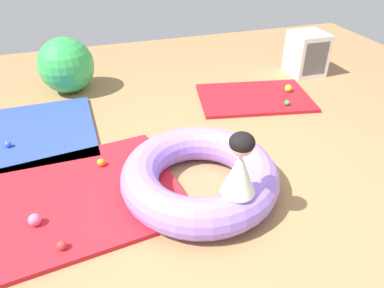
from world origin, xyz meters
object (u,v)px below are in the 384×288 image
(play_ball_green, at_px, (287,103))
(exercise_ball_large, at_px, (66,65))
(play_ball_yellow, at_px, (288,88))
(storage_cube, at_px, (308,54))
(inflatable_cushion, at_px, (200,176))
(play_ball_orange, at_px, (101,162))
(play_ball_pink, at_px, (35,220))
(play_ball_blue, at_px, (8,144))
(play_ball_red, at_px, (62,245))
(child_in_white, at_px, (240,165))

(play_ball_green, relative_size, exercise_ball_large, 0.09)
(play_ball_yellow, height_order, storage_cube, storage_cube)
(inflatable_cushion, xyz_separation_m, play_ball_orange, (-0.73, 0.54, -0.08))
(play_ball_yellow, height_order, play_ball_pink, play_ball_pink)
(play_ball_green, xyz_separation_m, exercise_ball_large, (-2.33, 1.25, 0.26))
(play_ball_blue, bearing_deg, storage_cube, 11.91)
(play_ball_red, distance_m, storage_cube, 3.94)
(storage_cube, bearing_deg, child_in_white, -131.50)
(child_in_white, relative_size, play_ball_green, 7.81)
(play_ball_green, distance_m, play_ball_red, 2.85)
(child_in_white, relative_size, play_ball_blue, 7.79)
(exercise_ball_large, relative_size, storage_cube, 1.19)
(inflatable_cushion, xyz_separation_m, play_ball_red, (-1.08, -0.33, -0.08))
(child_in_white, distance_m, play_ball_pink, 1.50)
(play_ball_blue, xyz_separation_m, storage_cube, (3.71, 0.78, 0.21))
(play_ball_blue, xyz_separation_m, play_ball_yellow, (3.15, 0.27, 0.01))
(play_ball_blue, relative_size, play_ball_red, 0.93)
(play_ball_yellow, bearing_deg, play_ball_green, -122.29)
(child_in_white, relative_size, play_ball_pink, 5.18)
(play_ball_blue, bearing_deg, play_ball_pink, -76.30)
(play_ball_green, bearing_deg, inflatable_cushion, -143.19)
(play_ball_green, height_order, play_ball_orange, play_ball_orange)
(play_ball_red, relative_size, exercise_ball_large, 0.10)
(play_ball_pink, bearing_deg, play_ball_green, 22.34)
(child_in_white, height_order, storage_cube, child_in_white)
(inflatable_cushion, distance_m, play_ball_red, 1.13)
(play_ball_blue, xyz_separation_m, play_ball_red, (0.45, -1.43, 0.00))
(play_ball_blue, height_order, play_ball_yellow, play_ball_yellow)
(play_ball_green, height_order, play_ball_pink, play_ball_pink)
(inflatable_cushion, height_order, child_in_white, child_in_white)
(play_ball_pink, xyz_separation_m, storage_cube, (3.43, 1.92, 0.19))
(inflatable_cushion, bearing_deg, play_ball_orange, 143.66)
(play_ball_green, bearing_deg, child_in_white, -130.91)
(play_ball_orange, bearing_deg, play_ball_green, 13.74)
(play_ball_green, distance_m, play_ball_orange, 2.21)
(child_in_white, bearing_deg, play_ball_red, -18.90)
(play_ball_green, bearing_deg, play_ball_orange, -166.26)
(exercise_ball_large, height_order, storage_cube, exercise_ball_large)
(inflatable_cushion, distance_m, play_ball_blue, 1.89)
(play_ball_green, xyz_separation_m, play_ball_red, (-2.49, -1.39, 0.00))
(play_ball_green, xyz_separation_m, play_ball_yellow, (0.20, 0.32, 0.01))
(child_in_white, height_order, play_ball_green, child_in_white)
(play_ball_yellow, bearing_deg, play_ball_red, -147.69)
(play_ball_pink, relative_size, play_ball_orange, 1.29)
(play_ball_red, xyz_separation_m, storage_cube, (3.25, 2.21, 0.21))
(play_ball_blue, bearing_deg, inflatable_cushion, -35.80)
(play_ball_orange, bearing_deg, play_ball_yellow, 19.76)
(play_ball_pink, bearing_deg, inflatable_cushion, 1.70)
(play_ball_blue, distance_m, play_ball_orange, 0.99)
(exercise_ball_large, bearing_deg, play_ball_yellow, -20.23)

